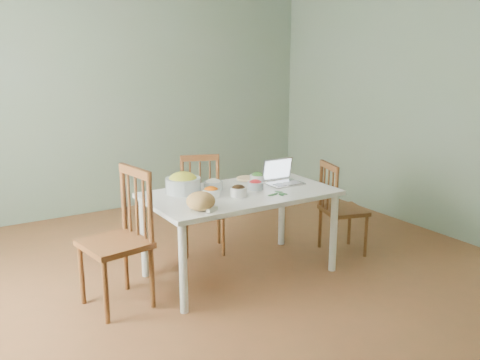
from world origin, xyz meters
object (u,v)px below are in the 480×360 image
chair_far (202,205)px  laptop (285,173)px  chair_left (114,240)px  chair_right (344,208)px  bowl_squash (183,183)px  bread_boule (201,201)px  dining_table (240,233)px

chair_far → laptop: laptop is taller
chair_left → laptop: bearing=81.6°
chair_right → bowl_squash: bearing=94.3°
laptop → bread_boule: bearing=-162.1°
bread_boule → bowl_squash: 0.51m
chair_right → bread_boule: (-1.57, -0.18, 0.36)m
bowl_squash → laptop: size_ratio=0.96×
chair_far → chair_left: (-1.05, -0.63, 0.07)m
dining_table → chair_left: bearing=-179.5°
dining_table → chair_right: size_ratio=1.78×
chair_left → bread_boule: 0.68m
dining_table → chair_far: size_ratio=1.72×
chair_far → bread_boule: chair_far is taller
chair_far → bowl_squash: size_ratio=3.11×
chair_left → chair_right: (2.14, -0.08, -0.08)m
chair_left → bread_boule: (0.57, -0.27, 0.27)m
laptop → bowl_squash: bearing=167.4°
dining_table → chair_far: bearing=92.3°
bread_boule → bowl_squash: bearing=78.6°
dining_table → bread_boule: 0.72m
chair_far → laptop: (0.49, -0.62, 0.38)m
bowl_squash → laptop: laptop is taller
chair_right → chair_left: bearing=104.3°
chair_far → bowl_squash: (-0.38, -0.40, 0.35)m
chair_left → bread_boule: bearing=55.9°
chair_far → chair_right: (1.09, -0.71, -0.01)m
chair_far → bowl_squash: chair_far is taller
chair_right → laptop: size_ratio=2.88×
chair_left → laptop: size_ratio=3.42×
chair_right → bread_boule: bearing=113.1°
bread_boule → laptop: laptop is taller
chair_left → bread_boule: chair_left is taller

